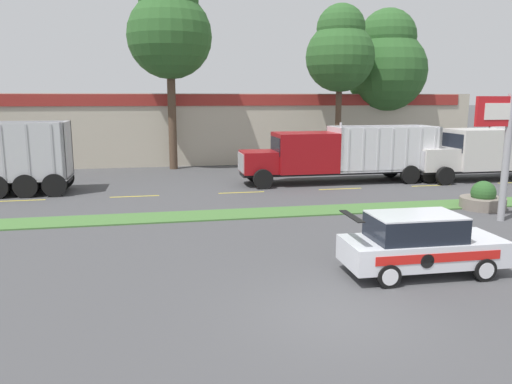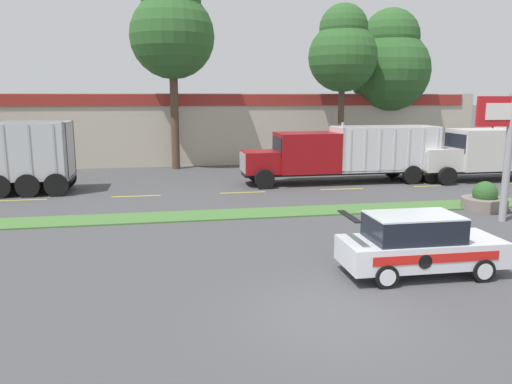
% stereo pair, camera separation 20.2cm
% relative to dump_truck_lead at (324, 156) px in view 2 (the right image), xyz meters
% --- Properties ---
extents(ground_plane, '(600.00, 600.00, 0.00)m').
position_rel_dump_truck_lead_xyz_m(ground_plane, '(-5.32, -17.16, -1.57)').
color(ground_plane, '#474749').
extents(grass_verge, '(120.00, 1.80, 0.06)m').
position_rel_dump_truck_lead_xyz_m(grass_verge, '(-5.32, -6.93, -1.54)').
color(grass_verge, '#477538').
rests_on(grass_verge, ground_plane).
extents(centre_line_2, '(2.40, 0.14, 0.01)m').
position_rel_dump_truck_lead_xyz_m(centre_line_2, '(-15.85, -2.03, -1.56)').
color(centre_line_2, yellow).
rests_on(centre_line_2, ground_plane).
extents(centre_line_3, '(2.40, 0.14, 0.01)m').
position_rel_dump_truck_lead_xyz_m(centre_line_3, '(-10.45, -2.03, -1.56)').
color(centre_line_3, yellow).
rests_on(centre_line_3, ground_plane).
extents(centre_line_4, '(2.40, 0.14, 0.01)m').
position_rel_dump_truck_lead_xyz_m(centre_line_4, '(-5.05, -2.03, -1.56)').
color(centre_line_4, yellow).
rests_on(centre_line_4, ground_plane).
extents(centre_line_5, '(2.40, 0.14, 0.01)m').
position_rel_dump_truck_lead_xyz_m(centre_line_5, '(0.35, -2.03, -1.56)').
color(centre_line_5, yellow).
rests_on(centre_line_5, ground_plane).
extents(centre_line_6, '(2.40, 0.14, 0.01)m').
position_rel_dump_truck_lead_xyz_m(centre_line_6, '(5.75, -2.03, -1.56)').
color(centre_line_6, yellow).
rests_on(centre_line_6, ground_plane).
extents(dump_truck_lead, '(11.45, 2.80, 3.50)m').
position_rel_dump_truck_lead_xyz_m(dump_truck_lead, '(0.00, 0.00, 0.00)').
color(dump_truck_lead, black).
rests_on(dump_truck_lead, ground_plane).
extents(dump_truck_trail, '(12.29, 2.75, 3.22)m').
position_rel_dump_truck_lead_xyz_m(dump_truck_trail, '(10.51, -0.78, 0.00)').
color(dump_truck_trail, black).
rests_on(dump_truck_trail, ground_plane).
extents(rally_car, '(4.43, 1.94, 1.75)m').
position_rel_dump_truck_lead_xyz_m(rally_car, '(-2.20, -14.96, -0.70)').
color(rally_car, silver).
rests_on(rally_car, ground_plane).
extents(store_sign_post, '(2.95, 0.28, 5.00)m').
position_rel_dump_truck_lead_xyz_m(store_sign_post, '(4.15, -9.96, 2.01)').
color(store_sign_post, '#9E9EA3').
rests_on(store_sign_post, ground_plane).
extents(stone_planter, '(1.94, 1.94, 1.24)m').
position_rel_dump_truck_lead_xyz_m(stone_planter, '(4.81, -7.86, -1.14)').
color(stone_planter, slate).
rests_on(stone_planter, ground_plane).
extents(store_building_backdrop, '(41.54, 12.10, 5.13)m').
position_rel_dump_truck_lead_xyz_m(store_building_backdrop, '(-5.84, 14.71, 1.00)').
color(store_building_backdrop, '#BCB29E').
rests_on(store_building_backdrop, ground_plane).
extents(tree_behind_centre, '(4.76, 4.76, 11.18)m').
position_rel_dump_truck_lead_xyz_m(tree_behind_centre, '(3.38, 6.75, 6.49)').
color(tree_behind_centre, brown).
rests_on(tree_behind_centre, ground_plane).
extents(tree_behind_right, '(5.60, 5.60, 13.05)m').
position_rel_dump_truck_lead_xyz_m(tree_behind_right, '(-8.21, 7.55, 7.80)').
color(tree_behind_right, brown).
rests_on(tree_behind_right, ground_plane).
extents(tree_behind_far_right, '(6.12, 6.12, 11.44)m').
position_rel_dump_truck_lead_xyz_m(tree_behind_far_right, '(8.06, 9.27, 5.88)').
color(tree_behind_far_right, brown).
rests_on(tree_behind_far_right, ground_plane).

